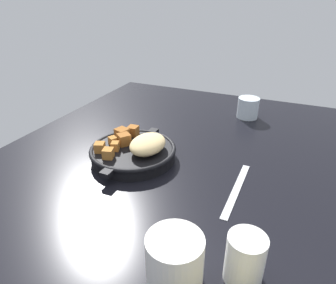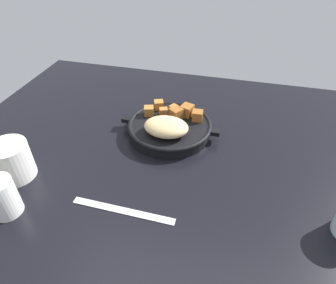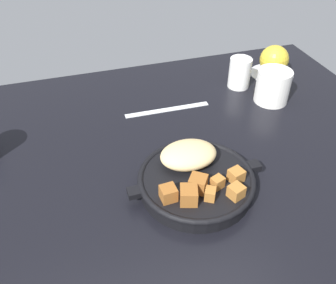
# 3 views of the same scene
# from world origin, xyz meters

# --- Properties ---
(ground_plane) EXTENTS (1.20, 0.92, 0.02)m
(ground_plane) POSITION_xyz_m (0.00, 0.00, -0.01)
(ground_plane) COLOR black
(cast_iron_skillet) EXTENTS (0.27, 0.23, 0.07)m
(cast_iron_skillet) POSITION_xyz_m (0.04, -0.08, 0.03)
(cast_iron_skillet) COLOR black
(cast_iron_skillet) RESTS_ON ground_plane
(saucer_plate) EXTENTS (0.13, 0.13, 0.01)m
(saucer_plate) POSITION_xyz_m (0.42, 0.29, 0.00)
(saucer_plate) COLOR #B7BABF
(saucer_plate) RESTS_ON ground_plane
(red_apple) EXTENTS (0.08, 0.08, 0.08)m
(red_apple) POSITION_xyz_m (0.42, 0.29, 0.05)
(red_apple) COLOR gold
(red_apple) RESTS_ON saucer_plate
(butter_knife) EXTENTS (0.22, 0.02, 0.00)m
(butter_knife) POSITION_xyz_m (0.06, 0.20, 0.00)
(butter_knife) COLOR silver
(butter_knife) RESTS_ON ground_plane
(ceramic_mug_white) EXTENTS (0.09, 0.09, 0.09)m
(ceramic_mug_white) POSITION_xyz_m (0.34, 0.16, 0.04)
(ceramic_mug_white) COLOR silver
(ceramic_mug_white) RESTS_ON ground_plane
(white_creamer_pitcher) EXTENTS (0.06, 0.06, 0.08)m
(white_creamer_pitcher) POSITION_xyz_m (0.29, 0.26, 0.04)
(white_creamer_pitcher) COLOR white
(white_creamer_pitcher) RESTS_ON ground_plane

